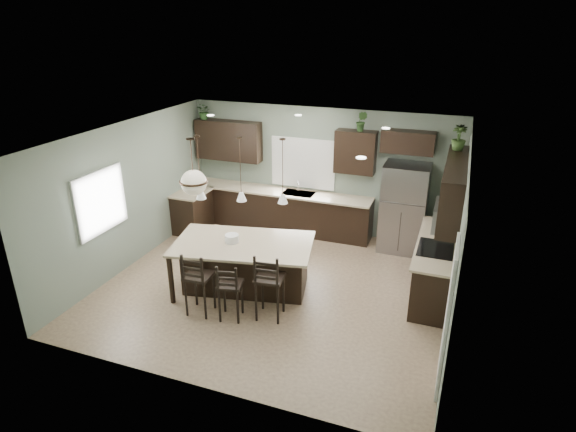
{
  "coord_description": "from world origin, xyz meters",
  "views": [
    {
      "loc": [
        2.85,
        -7.08,
        4.55
      ],
      "look_at": [
        0.1,
        0.4,
        1.25
      ],
      "focal_mm": 30.0,
      "sensor_mm": 36.0,
      "label": 1
    }
  ],
  "objects_px": {
    "serving_dish": "(232,238)",
    "bar_stool_left": "(199,282)",
    "kitchen_island": "(244,266)",
    "bar_stool_center": "(230,290)",
    "bar_stool_right": "(270,285)",
    "refrigerator": "(404,208)",
    "plant_back_left": "(204,111)"
  },
  "relations": [
    {
      "from": "bar_stool_center",
      "to": "bar_stool_right",
      "type": "bearing_deg",
      "value": 11.45
    },
    {
      "from": "refrigerator",
      "to": "plant_back_left",
      "type": "bearing_deg",
      "value": 177.55
    },
    {
      "from": "serving_dish",
      "to": "bar_stool_left",
      "type": "xyz_separation_m",
      "value": [
        -0.18,
        -0.88,
        -0.43
      ]
    },
    {
      "from": "serving_dish",
      "to": "bar_stool_center",
      "type": "relative_size",
      "value": 0.23
    },
    {
      "from": "refrigerator",
      "to": "plant_back_left",
      "type": "height_order",
      "value": "plant_back_left"
    },
    {
      "from": "kitchen_island",
      "to": "serving_dish",
      "type": "relative_size",
      "value": 9.97
    },
    {
      "from": "bar_stool_left",
      "to": "bar_stool_right",
      "type": "relative_size",
      "value": 0.96
    },
    {
      "from": "refrigerator",
      "to": "bar_stool_left",
      "type": "distance_m",
      "value": 4.51
    },
    {
      "from": "bar_stool_right",
      "to": "serving_dish",
      "type": "bearing_deg",
      "value": 141.32
    },
    {
      "from": "bar_stool_right",
      "to": "plant_back_left",
      "type": "height_order",
      "value": "plant_back_left"
    },
    {
      "from": "bar_stool_center",
      "to": "plant_back_left",
      "type": "distance_m",
      "value": 4.89
    },
    {
      "from": "bar_stool_center",
      "to": "bar_stool_right",
      "type": "height_order",
      "value": "bar_stool_right"
    },
    {
      "from": "serving_dish",
      "to": "bar_stool_left",
      "type": "relative_size",
      "value": 0.21
    },
    {
      "from": "bar_stool_center",
      "to": "bar_stool_right",
      "type": "relative_size",
      "value": 0.86
    },
    {
      "from": "refrigerator",
      "to": "kitchen_island",
      "type": "bearing_deg",
      "value": -132.4
    },
    {
      "from": "kitchen_island",
      "to": "bar_stool_center",
      "type": "distance_m",
      "value": 0.91
    },
    {
      "from": "bar_stool_right",
      "to": "refrigerator",
      "type": "bearing_deg",
      "value": 56.93
    },
    {
      "from": "refrigerator",
      "to": "plant_back_left",
      "type": "relative_size",
      "value": 5.09
    },
    {
      "from": "kitchen_island",
      "to": "bar_stool_right",
      "type": "relative_size",
      "value": 2.02
    },
    {
      "from": "bar_stool_right",
      "to": "bar_stool_center",
      "type": "bearing_deg",
      "value": -163.09
    },
    {
      "from": "refrigerator",
      "to": "bar_stool_left",
      "type": "xyz_separation_m",
      "value": [
        -2.77,
        -3.55,
        -0.36
      ]
    },
    {
      "from": "bar_stool_center",
      "to": "plant_back_left",
      "type": "xyz_separation_m",
      "value": [
        -2.41,
        3.72,
        2.07
      ]
    },
    {
      "from": "serving_dish",
      "to": "bar_stool_center",
      "type": "xyz_separation_m",
      "value": [
        0.37,
        -0.85,
        -0.48
      ]
    },
    {
      "from": "serving_dish",
      "to": "bar_stool_left",
      "type": "height_order",
      "value": "bar_stool_left"
    },
    {
      "from": "serving_dish",
      "to": "bar_stool_right",
      "type": "relative_size",
      "value": 0.2
    },
    {
      "from": "refrigerator",
      "to": "bar_stool_center",
      "type": "xyz_separation_m",
      "value": [
        -2.22,
        -3.52,
        -0.41
      ]
    },
    {
      "from": "serving_dish",
      "to": "bar_stool_right",
      "type": "distance_m",
      "value": 1.2
    },
    {
      "from": "bar_stool_left",
      "to": "bar_stool_right",
      "type": "xyz_separation_m",
      "value": [
        1.13,
        0.28,
        0.03
      ]
    },
    {
      "from": "refrigerator",
      "to": "serving_dish",
      "type": "relative_size",
      "value": 7.71
    },
    {
      "from": "serving_dish",
      "to": "kitchen_island",
      "type": "bearing_deg",
      "value": 11.73
    },
    {
      "from": "bar_stool_right",
      "to": "kitchen_island",
      "type": "bearing_deg",
      "value": 133.27
    },
    {
      "from": "serving_dish",
      "to": "bar_stool_left",
      "type": "bearing_deg",
      "value": -101.3
    }
  ]
}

